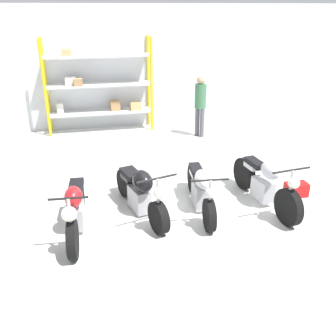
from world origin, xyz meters
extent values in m
plane|color=silver|center=(0.00, 0.00, 0.00)|extent=(30.00, 30.00, 0.00)
cube|color=silver|center=(0.00, 5.66, 1.80)|extent=(30.00, 0.08, 3.60)
cylinder|color=yellow|center=(-2.51, 5.02, 1.36)|extent=(0.08, 0.08, 2.73)
cylinder|color=yellow|center=(0.53, 5.02, 1.36)|extent=(0.08, 0.08, 2.73)
cylinder|color=yellow|center=(-2.51, 5.57, 1.36)|extent=(0.08, 0.08, 2.73)
cylinder|color=yellow|center=(0.53, 5.57, 1.36)|extent=(0.08, 0.08, 2.73)
cube|color=silver|center=(-0.99, 5.29, 0.56)|extent=(3.04, 0.55, 0.05)
cube|color=silver|center=(-0.99, 5.29, 1.39)|extent=(3.04, 0.55, 0.05)
cube|color=silver|center=(-0.99, 5.29, 2.22)|extent=(3.04, 0.55, 0.05)
cube|color=silver|center=(-2.18, 5.38, 0.74)|extent=(0.19, 0.22, 0.29)
cube|color=silver|center=(-1.80, 5.33, 1.52)|extent=(0.31, 0.31, 0.22)
cube|color=tan|center=(0.06, 5.26, 0.71)|extent=(0.32, 0.23, 0.24)
cube|color=#A87F51|center=(-0.56, 5.35, 0.74)|extent=(0.30, 0.27, 0.29)
cube|color=#A87F51|center=(-1.59, 5.17, 1.52)|extent=(0.25, 0.27, 0.21)
cube|color=tan|center=(-1.83, 5.28, 2.33)|extent=(0.27, 0.24, 0.18)
cylinder|color=black|center=(-1.78, -1.04, 0.30)|extent=(0.17, 0.61, 0.61)
cylinder|color=black|center=(-1.68, 0.43, 0.30)|extent=(0.17, 0.61, 0.61)
cube|color=#ADADB2|center=(-1.73, -0.26, 0.27)|extent=(0.27, 0.49, 0.40)
ellipsoid|color=#B2191E|center=(-1.74, -0.43, 0.71)|extent=(0.32, 0.44, 0.34)
cube|color=black|center=(-1.70, 0.06, 0.66)|extent=(0.27, 0.53, 0.10)
cube|color=#B2191E|center=(-1.70, 0.17, 0.57)|extent=(0.23, 0.37, 0.12)
cylinder|color=#ADADB2|center=(-1.78, -1.02, 0.64)|extent=(0.05, 0.05, 0.67)
sphere|color=silver|center=(-1.79, -1.09, 0.78)|extent=(0.23, 0.23, 0.23)
cylinder|color=black|center=(-1.78, -0.99, 0.98)|extent=(0.57, 0.08, 0.04)
cylinder|color=black|center=(-0.39, -0.66, 0.28)|extent=(0.29, 0.59, 0.57)
cylinder|color=black|center=(-0.79, 0.80, 0.28)|extent=(0.29, 0.59, 0.57)
cube|color=#ADADB2|center=(-0.61, 0.12, 0.26)|extent=(0.39, 0.57, 0.43)
ellipsoid|color=black|center=(-0.56, -0.05, 0.68)|extent=(0.46, 0.57, 0.39)
cube|color=black|center=(-0.70, 0.47, 0.63)|extent=(0.40, 0.58, 0.10)
cube|color=black|center=(-0.72, 0.54, 0.54)|extent=(0.32, 0.41, 0.12)
cylinder|color=#ADADB2|center=(-0.40, -0.64, 0.63)|extent=(0.06, 0.06, 0.70)
sphere|color=silver|center=(-0.38, -0.70, 0.76)|extent=(0.21, 0.21, 0.21)
cylinder|color=black|center=(-0.41, -0.61, 0.98)|extent=(0.70, 0.22, 0.04)
cylinder|color=black|center=(0.46, -0.76, 0.28)|extent=(0.18, 0.58, 0.57)
cylinder|color=black|center=(0.59, 0.71, 0.28)|extent=(0.18, 0.58, 0.57)
cube|color=#ADADB2|center=(0.53, 0.02, 0.26)|extent=(0.27, 0.55, 0.44)
ellipsoid|color=silver|center=(0.51, -0.15, 0.66)|extent=(0.31, 0.56, 0.31)
cube|color=black|center=(0.56, 0.40, 0.62)|extent=(0.26, 0.53, 0.10)
cube|color=silver|center=(0.56, 0.45, 0.53)|extent=(0.21, 0.37, 0.12)
cylinder|color=#ADADB2|center=(0.46, -0.74, 0.60)|extent=(0.05, 0.05, 0.63)
sphere|color=silver|center=(0.45, -0.81, 0.72)|extent=(0.17, 0.17, 0.17)
cylinder|color=black|center=(0.46, -0.72, 0.91)|extent=(0.62, 0.09, 0.04)
cylinder|color=black|center=(1.85, -0.88, 0.33)|extent=(0.22, 0.68, 0.67)
cylinder|color=black|center=(1.67, 0.61, 0.33)|extent=(0.22, 0.68, 0.67)
cube|color=#ADADB2|center=(1.75, -0.09, 0.30)|extent=(0.30, 0.50, 0.40)
ellipsoid|color=#B7B7BF|center=(1.77, -0.25, 0.76)|extent=(0.32, 0.51, 0.30)
cube|color=black|center=(1.71, 0.26, 0.71)|extent=(0.27, 0.53, 0.10)
cube|color=#B7B7BF|center=(1.70, 0.35, 0.62)|extent=(0.22, 0.37, 0.12)
cylinder|color=#ADADB2|center=(1.84, -0.86, 0.67)|extent=(0.06, 0.06, 0.68)
sphere|color=silver|center=(1.85, -0.93, 0.82)|extent=(0.20, 0.20, 0.20)
cylinder|color=black|center=(1.84, -0.83, 1.01)|extent=(0.72, 0.12, 0.04)
cylinder|color=#595960|center=(1.71, 4.18, 0.42)|extent=(0.13, 0.13, 0.85)
cylinder|color=#595960|center=(1.81, 4.03, 0.42)|extent=(0.13, 0.13, 0.85)
cylinder|color=#3F724C|center=(1.76, 4.10, 1.18)|extent=(0.44, 0.44, 0.67)
sphere|color=tan|center=(1.76, 4.10, 1.63)|extent=(0.23, 0.23, 0.23)
cube|color=red|center=(2.56, 0.05, 0.14)|extent=(0.44, 0.26, 0.28)
camera|label=1|loc=(-1.40, -5.95, 3.52)|focal=40.00mm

